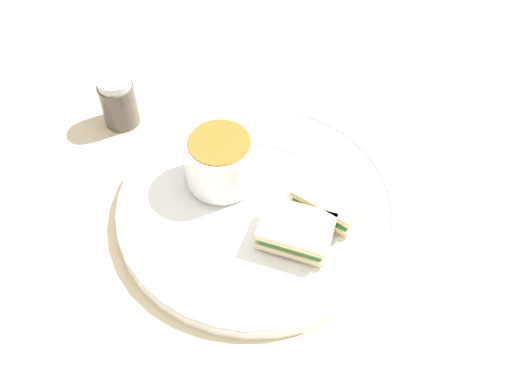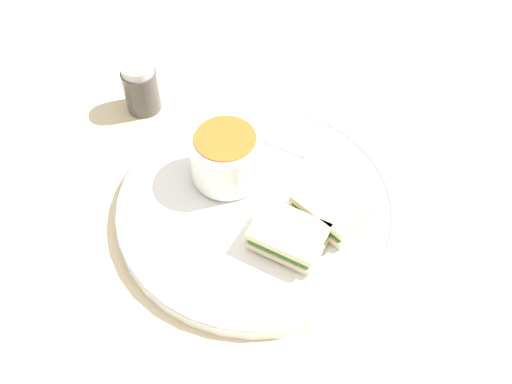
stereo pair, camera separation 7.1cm
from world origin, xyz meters
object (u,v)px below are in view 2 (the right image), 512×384
(sandwich_half_near, at_px, (289,236))
(sandwich_half_far, at_px, (331,208))
(soup_bowl, at_px, (226,156))
(salt_shaker, at_px, (141,87))
(spoon, at_px, (255,135))

(sandwich_half_near, xyz_separation_m, sandwich_half_far, (0.02, -0.06, 0.00))
(sandwich_half_far, bearing_deg, soup_bowl, 41.80)
(sandwich_half_near, bearing_deg, salt_shaker, 17.99)
(soup_bowl, bearing_deg, salt_shaker, 20.31)
(sandwich_half_near, distance_m, sandwich_half_far, 0.07)
(soup_bowl, relative_size, salt_shaker, 1.15)
(sandwich_half_far, bearing_deg, salt_shaker, 29.49)
(spoon, distance_m, salt_shaker, 0.18)
(salt_shaker, bearing_deg, spoon, -136.79)
(sandwich_half_near, height_order, sandwich_half_far, same)
(spoon, xyz_separation_m, sandwich_half_far, (-0.16, -0.04, 0.01))
(soup_bowl, height_order, spoon, soup_bowl)
(salt_shaker, bearing_deg, sandwich_half_near, -162.01)
(sandwich_half_far, bearing_deg, spoon, 14.01)
(soup_bowl, bearing_deg, spoon, -49.57)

